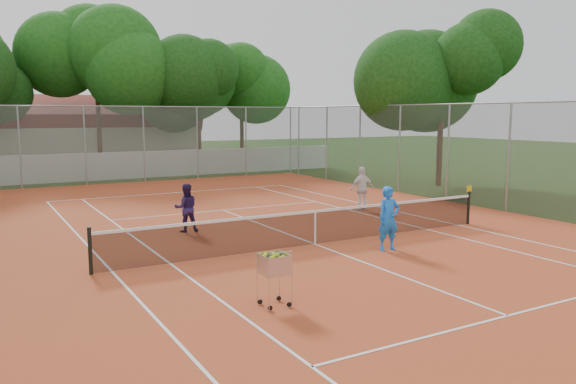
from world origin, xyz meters
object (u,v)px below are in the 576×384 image
player_near (389,218)px  player_far_right (362,188)px  tennis_net (315,227)px  ball_hopper (274,278)px  clubhouse (69,134)px  player_far_left (186,208)px

player_near → player_far_right: size_ratio=1.04×
player_far_right → tennis_net: bearing=45.2°
tennis_net → player_far_right: size_ratio=7.28×
player_near → ball_hopper: (-4.69, -2.38, -0.30)m
clubhouse → player_far_right: size_ratio=10.05×
player_near → tennis_net: bearing=139.4°
ball_hopper → player_far_right: bearing=41.7°
player_far_right → ball_hopper: 11.08m
player_near → ball_hopper: 5.27m
tennis_net → player_near: bearing=-48.4°
clubhouse → player_near: bearing=-83.8°
tennis_net → clubhouse: 29.12m
player_far_left → ball_hopper: size_ratio=1.36×
clubhouse → player_near: (3.33, -30.50, -1.33)m
tennis_net → clubhouse: clubhouse is taller
tennis_net → player_near: player_near is taller
tennis_net → player_far_right: (4.55, 3.88, 0.33)m
player_far_right → clubhouse: bearing=-70.7°
clubhouse → player_far_right: bearing=-75.4°
tennis_net → player_far_left: player_far_left is taller
player_far_left → ball_hopper: player_far_left is taller
tennis_net → ball_hopper: size_ratio=10.92×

